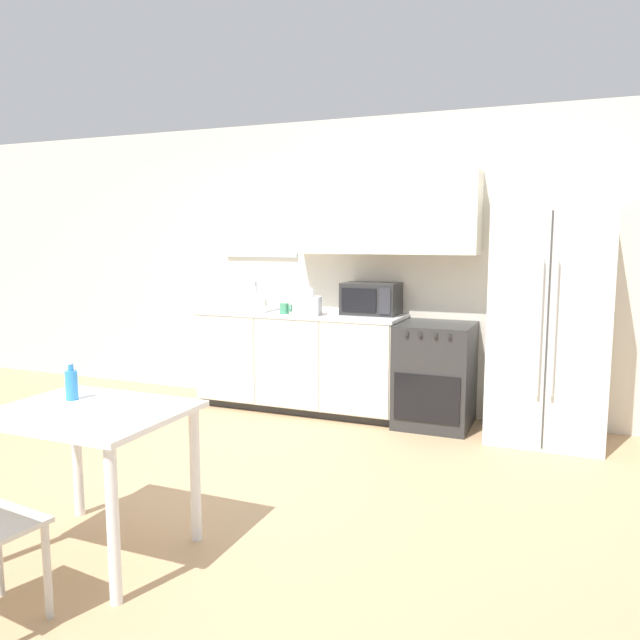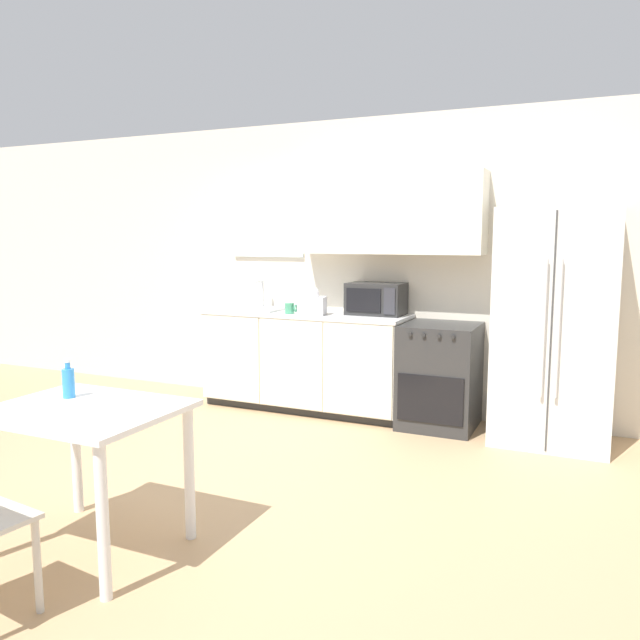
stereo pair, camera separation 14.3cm
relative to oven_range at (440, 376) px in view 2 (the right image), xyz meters
The scene contains 11 objects.
ground_plane 2.08m from the oven_range, 115.99° to the right, with size 12.00×12.00×0.00m, color tan.
wall_back 1.34m from the oven_range, 159.41° to the left, with size 12.00×0.38×2.70m.
kitchen_counter 1.28m from the oven_range, behind, with size 1.94×0.62×0.93m.
oven_range is the anchor object (origin of this frame).
refrigerator 1.02m from the oven_range, ahead, with size 0.88×0.74×1.84m.
kitchen_sink 1.90m from the oven_range, behind, with size 0.58×0.42×0.27m.
microwave 0.89m from the oven_range, 169.23° to the left, with size 0.50×0.34×0.29m.
coffee_mug 1.46m from the oven_range, behind, with size 0.12×0.08×0.10m.
grocery_bag_0 1.29m from the oven_range, behind, with size 0.27×0.24×0.26m.
dining_table 3.09m from the oven_range, 111.66° to the right, with size 0.93×0.76×0.76m.
drink_bottle 3.10m from the oven_range, 116.15° to the right, with size 0.06×0.06×0.21m.
Camera 2 is at (2.11, -3.35, 1.62)m, focal length 35.00 mm.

